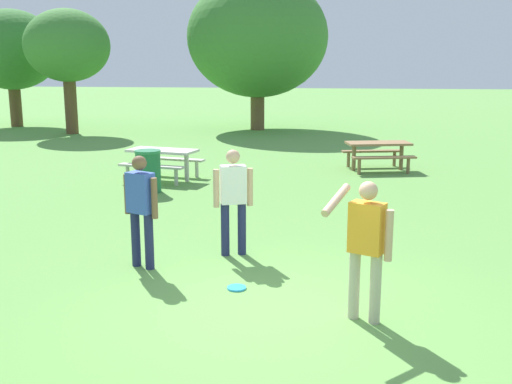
{
  "coord_description": "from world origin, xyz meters",
  "views": [
    {
      "loc": [
        0.73,
        -6.85,
        2.95
      ],
      "look_at": [
        -0.47,
        2.13,
        1.0
      ],
      "focal_mm": 43.11,
      "sensor_mm": 36.0,
      "label": 1
    }
  ],
  "objects_px": {
    "frisbee": "(237,288)",
    "trash_can_beside_table": "(148,171)",
    "picnic_table_far": "(378,150)",
    "person_bystander": "(233,195)",
    "picnic_table_near": "(163,158)",
    "tree_tall_left": "(11,50)",
    "tree_broad_center": "(67,46)",
    "tree_far_right": "(257,37)",
    "person_catcher": "(141,204)",
    "person_thrower": "(366,241)"
  },
  "relations": [
    {
      "from": "frisbee",
      "to": "tree_tall_left",
      "type": "distance_m",
      "value": 23.17
    },
    {
      "from": "tree_broad_center",
      "to": "tree_far_right",
      "type": "xyz_separation_m",
      "value": [
        7.31,
        2.51,
        0.41
      ]
    },
    {
      "from": "person_bystander",
      "to": "picnic_table_near",
      "type": "distance_m",
      "value": 6.42
    },
    {
      "from": "person_bystander",
      "to": "tree_broad_center",
      "type": "distance_m",
      "value": 17.71
    },
    {
      "from": "person_thrower",
      "to": "frisbee",
      "type": "relative_size",
      "value": 6.52
    },
    {
      "from": "person_thrower",
      "to": "tree_tall_left",
      "type": "bearing_deg",
      "value": 127.16
    },
    {
      "from": "person_thrower",
      "to": "person_bystander",
      "type": "height_order",
      "value": "same"
    },
    {
      "from": "trash_can_beside_table",
      "to": "picnic_table_far",
      "type": "bearing_deg",
      "value": 33.73
    },
    {
      "from": "tree_broad_center",
      "to": "tree_tall_left",
      "type": "bearing_deg",
      "value": 147.07
    },
    {
      "from": "person_thrower",
      "to": "frisbee",
      "type": "bearing_deg",
      "value": 153.48
    },
    {
      "from": "picnic_table_near",
      "to": "trash_can_beside_table",
      "type": "relative_size",
      "value": 2.04
    },
    {
      "from": "person_catcher",
      "to": "person_bystander",
      "type": "relative_size",
      "value": 1.0
    },
    {
      "from": "trash_can_beside_table",
      "to": "tree_far_right",
      "type": "height_order",
      "value": "tree_far_right"
    },
    {
      "from": "frisbee",
      "to": "tree_broad_center",
      "type": "relative_size",
      "value": 0.05
    },
    {
      "from": "frisbee",
      "to": "trash_can_beside_table",
      "type": "relative_size",
      "value": 0.26
    },
    {
      "from": "picnic_table_near",
      "to": "tree_tall_left",
      "type": "bearing_deg",
      "value": 131.33
    },
    {
      "from": "frisbee",
      "to": "tree_broad_center",
      "type": "height_order",
      "value": "tree_broad_center"
    },
    {
      "from": "person_thrower",
      "to": "tree_far_right",
      "type": "xyz_separation_m",
      "value": [
        -3.79,
        19.65,
        2.93
      ]
    },
    {
      "from": "person_bystander",
      "to": "frisbee",
      "type": "distance_m",
      "value": 1.73
    },
    {
      "from": "person_bystander",
      "to": "tree_broad_center",
      "type": "relative_size",
      "value": 0.33
    },
    {
      "from": "frisbee",
      "to": "picnic_table_near",
      "type": "height_order",
      "value": "picnic_table_near"
    },
    {
      "from": "person_catcher",
      "to": "trash_can_beside_table",
      "type": "height_order",
      "value": "person_catcher"
    },
    {
      "from": "tree_tall_left",
      "to": "tree_far_right",
      "type": "relative_size",
      "value": 0.8
    },
    {
      "from": "frisbee",
      "to": "picnic_table_far",
      "type": "distance_m",
      "value": 9.62
    },
    {
      "from": "picnic_table_far",
      "to": "tree_tall_left",
      "type": "height_order",
      "value": "tree_tall_left"
    },
    {
      "from": "tree_tall_left",
      "to": "person_thrower",
      "type": "bearing_deg",
      "value": -52.84
    },
    {
      "from": "picnic_table_far",
      "to": "person_bystander",
      "type": "bearing_deg",
      "value": -108.6
    },
    {
      "from": "person_catcher",
      "to": "picnic_table_near",
      "type": "relative_size",
      "value": 0.84
    },
    {
      "from": "trash_can_beside_table",
      "to": "person_thrower",
      "type": "bearing_deg",
      "value": -54.99
    },
    {
      "from": "frisbee",
      "to": "trash_can_beside_table",
      "type": "xyz_separation_m",
      "value": [
        -2.97,
        5.74,
        0.47
      ]
    },
    {
      "from": "picnic_table_far",
      "to": "trash_can_beside_table",
      "type": "distance_m",
      "value": 6.43
    },
    {
      "from": "picnic_table_far",
      "to": "tree_tall_left",
      "type": "bearing_deg",
      "value": 148.81
    },
    {
      "from": "person_thrower",
      "to": "picnic_table_far",
      "type": "distance_m",
      "value": 10.15
    },
    {
      "from": "picnic_table_far",
      "to": "frisbee",
      "type": "bearing_deg",
      "value": -104.29
    },
    {
      "from": "tree_tall_left",
      "to": "tree_far_right",
      "type": "height_order",
      "value": "tree_far_right"
    },
    {
      "from": "picnic_table_near",
      "to": "tree_broad_center",
      "type": "relative_size",
      "value": 0.4
    },
    {
      "from": "person_thrower",
      "to": "picnic_table_far",
      "type": "height_order",
      "value": "person_thrower"
    },
    {
      "from": "person_catcher",
      "to": "picnic_table_far",
      "type": "xyz_separation_m",
      "value": [
        3.86,
        8.64,
        -0.38
      ]
    },
    {
      "from": "picnic_table_far",
      "to": "tree_far_right",
      "type": "height_order",
      "value": "tree_far_right"
    },
    {
      "from": "person_bystander",
      "to": "picnic_table_near",
      "type": "height_order",
      "value": "person_bystander"
    },
    {
      "from": "picnic_table_near",
      "to": "picnic_table_far",
      "type": "bearing_deg",
      "value": 21.17
    },
    {
      "from": "tree_far_right",
      "to": "picnic_table_far",
      "type": "bearing_deg",
      "value": -64.49
    },
    {
      "from": "frisbee",
      "to": "trash_can_beside_table",
      "type": "height_order",
      "value": "trash_can_beside_table"
    },
    {
      "from": "person_bystander",
      "to": "trash_can_beside_table",
      "type": "xyz_separation_m",
      "value": [
        -2.69,
        4.31,
        -0.46
      ]
    },
    {
      "from": "person_thrower",
      "to": "person_catcher",
      "type": "distance_m",
      "value": 3.43
    },
    {
      "from": "person_catcher",
      "to": "person_bystander",
      "type": "bearing_deg",
      "value": 32.01
    },
    {
      "from": "picnic_table_near",
      "to": "frisbee",
      "type": "bearing_deg",
      "value": -67.0
    },
    {
      "from": "tree_far_right",
      "to": "person_catcher",
      "type": "bearing_deg",
      "value": -87.82
    },
    {
      "from": "person_thrower",
      "to": "tree_tall_left",
      "type": "distance_m",
      "value": 24.64
    },
    {
      "from": "picnic_table_near",
      "to": "trash_can_beside_table",
      "type": "height_order",
      "value": "trash_can_beside_table"
    }
  ]
}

